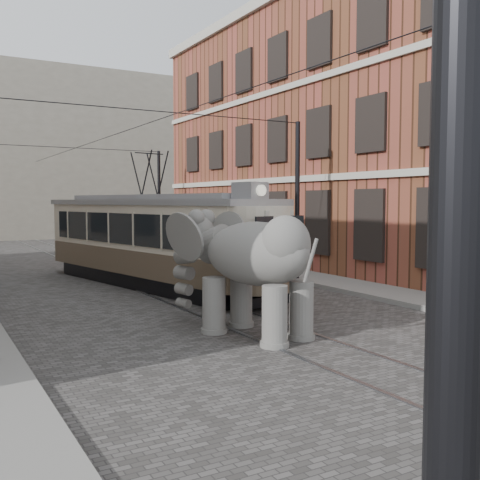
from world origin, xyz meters
TOP-DOWN VIEW (x-y plane):
  - ground at (0.00, 0.00)m, footprint 120.00×120.00m
  - tram_rails at (0.00, 0.00)m, footprint 1.54×80.00m
  - sidewalk_right at (6.00, 0.00)m, footprint 2.00×60.00m
  - brick_building at (11.00, 9.00)m, footprint 8.00×26.00m
  - distant_block at (0.00, 40.00)m, footprint 28.00×10.00m
  - catenary at (-0.20, 5.00)m, footprint 11.00×30.20m
  - tram at (0.07, 7.85)m, footprint 4.78×12.35m
  - elephant at (-0.51, -0.45)m, footprint 3.87×5.28m

SIDE VIEW (x-z plane):
  - ground at x=0.00m, z-range 0.00..0.00m
  - tram_rails at x=0.00m, z-range 0.00..0.02m
  - sidewalk_right at x=6.00m, z-range 0.00..0.15m
  - elephant at x=-0.51m, z-range 0.00..2.89m
  - tram at x=0.07m, z-range 0.00..4.80m
  - catenary at x=-0.20m, z-range 0.00..6.00m
  - brick_building at x=11.00m, z-range 0.00..12.00m
  - distant_block at x=0.00m, z-range 0.00..14.00m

